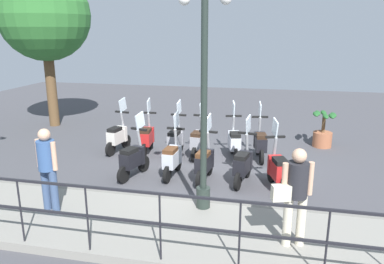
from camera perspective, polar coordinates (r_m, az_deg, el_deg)
name	(u,v)px	position (r m, az deg, el deg)	size (l,w,h in m)	color
ground_plane	(209,169)	(9.59, 2.68, -5.68)	(28.00, 28.00, 0.00)	#424247
promenade_walkway	(179,228)	(6.76, -2.05, -14.45)	(2.20, 20.00, 0.15)	gray
fence_railing	(160,214)	(5.48, -4.92, -12.30)	(0.04, 16.03, 1.07)	black
lamp_post_near	(204,110)	(6.68, 1.83, 3.36)	(0.26, 0.90, 4.28)	#232D28
pedestrian_with_bag	(295,190)	(5.94, 15.48, -8.56)	(0.44, 0.62, 1.59)	beige
pedestrian_distant	(47,164)	(7.29, -21.19, -4.56)	(0.40, 0.47, 1.59)	#384C70
tree_large	(44,16)	(14.44, -21.60, 16.14)	(3.15, 3.15, 5.50)	brown
potted_palm	(323,132)	(11.94, 19.31, -0.06)	(1.06, 0.66, 1.05)	#9E5B3D
scooter_near_0	(278,169)	(8.46, 12.90, -5.47)	(1.20, 0.55, 1.54)	black
scooter_near_1	(243,164)	(8.63, 7.80, -4.80)	(1.22, 0.48, 1.54)	black
scooter_near_2	(205,162)	(8.69, 1.96, -4.52)	(1.23, 0.44, 1.54)	black
scooter_near_3	(172,157)	(8.97, -3.00, -3.90)	(1.23, 0.44, 1.54)	black
scooter_near_4	(133,158)	(9.02, -8.95, -3.95)	(1.21, 0.52, 1.54)	black
scooter_far_0	(260,142)	(10.30, 10.34, -1.58)	(1.23, 0.47, 1.54)	black
scooter_far_1	(234,141)	(10.30, 6.45, -1.41)	(1.22, 0.51, 1.54)	black
scooter_far_2	(198,140)	(10.32, 0.99, -1.30)	(1.23, 0.44, 1.54)	black
scooter_far_3	(176,140)	(10.40, -2.48, -1.18)	(1.23, 0.44, 1.54)	black
scooter_far_4	(147,137)	(10.72, -6.85, -0.77)	(1.23, 0.44, 1.54)	black
scooter_far_5	(118,136)	(10.97, -11.24, -0.58)	(1.23, 0.47, 1.54)	black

